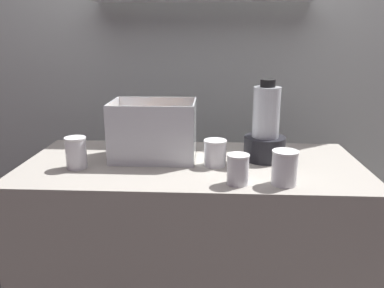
% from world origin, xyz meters
% --- Properties ---
extents(counter, '(1.40, 0.64, 0.90)m').
position_xyz_m(counter, '(0.00, 0.00, 0.45)').
color(counter, '#9E998E').
rests_on(counter, ground_plane).
extents(back_wall_unit, '(2.60, 0.24, 2.50)m').
position_xyz_m(back_wall_unit, '(-0.00, 0.77, 1.26)').
color(back_wall_unit, silver).
rests_on(back_wall_unit, ground_plane).
extents(carrot_display_bin, '(0.35, 0.24, 0.25)m').
position_xyz_m(carrot_display_bin, '(-0.15, 0.06, 0.98)').
color(carrot_display_bin, white).
rests_on(carrot_display_bin, counter).
extents(blender_pitcher, '(0.17, 0.17, 0.34)m').
position_xyz_m(blender_pitcher, '(0.30, 0.06, 1.02)').
color(blender_pitcher, black).
rests_on(blender_pitcher, counter).
extents(juice_cup_beet_far_left, '(0.08, 0.08, 0.13)m').
position_xyz_m(juice_cup_beet_far_left, '(-0.46, -0.09, 0.95)').
color(juice_cup_beet_far_left, white).
rests_on(juice_cup_beet_far_left, counter).
extents(juice_cup_orange_left, '(0.09, 0.09, 0.11)m').
position_xyz_m(juice_cup_orange_left, '(0.10, -0.03, 0.95)').
color(juice_cup_orange_left, white).
rests_on(juice_cup_orange_left, counter).
extents(juice_cup_mango_middle, '(0.08, 0.08, 0.11)m').
position_xyz_m(juice_cup_mango_middle, '(0.17, -0.23, 0.95)').
color(juice_cup_mango_middle, white).
rests_on(juice_cup_mango_middle, counter).
extents(juice_cup_pomegranate_right, '(0.09, 0.09, 0.12)m').
position_xyz_m(juice_cup_pomegranate_right, '(0.34, -0.23, 0.95)').
color(juice_cup_pomegranate_right, white).
rests_on(juice_cup_pomegranate_right, counter).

